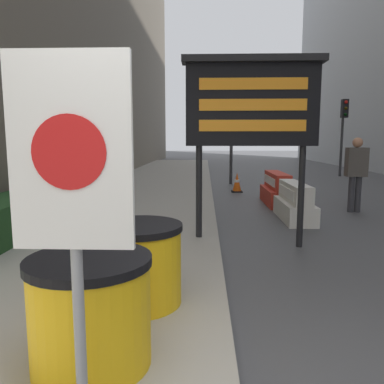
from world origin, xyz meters
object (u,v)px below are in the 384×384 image
(message_board, at_px, (252,105))
(pedestrian_worker, at_px, (356,168))
(jersey_barrier_white, at_px, (294,204))
(traffic_cone_near, at_px, (237,183))
(traffic_light_near_curb, at_px, (232,107))
(barrel_drum_foreground, at_px, (91,311))
(jersey_barrier_red_striped, at_px, (277,190))
(traffic_light_far_side, at_px, (344,121))
(warning_sign, at_px, (72,180))
(barrel_drum_middle, at_px, (138,263))

(message_board, height_order, pedestrian_worker, message_board)
(jersey_barrier_white, distance_m, traffic_cone_near, 4.42)
(traffic_light_near_curb, bearing_deg, traffic_cone_near, -88.88)
(barrel_drum_foreground, xyz_separation_m, pedestrian_worker, (4.36, 6.54, 0.51))
(jersey_barrier_red_striped, distance_m, traffic_cone_near, 2.49)
(message_board, height_order, jersey_barrier_white, message_board)
(traffic_light_far_side, bearing_deg, warning_sign, -113.78)
(warning_sign, distance_m, traffic_light_near_curb, 12.98)
(traffic_light_far_side, distance_m, pedestrian_worker, 9.60)
(barrel_drum_middle, height_order, traffic_light_near_curb, traffic_light_near_curb)
(jersey_barrier_white, bearing_deg, barrel_drum_middle, -119.22)
(message_board, distance_m, traffic_light_far_side, 13.37)
(jersey_barrier_red_striped, height_order, traffic_light_near_curb, traffic_light_near_curb)
(warning_sign, distance_m, pedestrian_worker, 8.33)
(jersey_barrier_white, bearing_deg, jersey_barrier_red_striped, 90.00)
(barrel_drum_foreground, bearing_deg, pedestrian_worker, 56.28)
(jersey_barrier_red_striped, distance_m, pedestrian_worker, 2.07)
(jersey_barrier_red_striped, bearing_deg, jersey_barrier_white, -90.00)
(barrel_drum_foreground, distance_m, barrel_drum_middle, 1.02)
(barrel_drum_middle, bearing_deg, warning_sign, -90.64)
(message_board, relative_size, traffic_light_far_side, 0.82)
(traffic_light_near_curb, distance_m, traffic_light_far_side, 6.42)
(pedestrian_worker, bearing_deg, jersey_barrier_white, 30.77)
(jersey_barrier_red_striped, bearing_deg, message_board, -106.54)
(traffic_cone_near, distance_m, pedestrian_worker, 4.30)
(traffic_light_near_curb, height_order, pedestrian_worker, traffic_light_near_curb)
(message_board, bearing_deg, barrel_drum_middle, -118.53)
(traffic_light_near_curb, xyz_separation_m, pedestrian_worker, (2.55, -5.63, -1.90))
(traffic_cone_near, height_order, traffic_light_near_curb, traffic_light_near_curb)
(traffic_cone_near, bearing_deg, barrel_drum_middle, -100.80)
(jersey_barrier_white, xyz_separation_m, traffic_cone_near, (-0.87, 4.34, -0.04))
(message_board, relative_size, traffic_cone_near, 4.61)
(barrel_drum_middle, relative_size, jersey_barrier_red_striped, 0.46)
(warning_sign, relative_size, message_board, 0.67)
(jersey_barrier_red_striped, bearing_deg, traffic_light_far_side, 60.30)
(traffic_light_near_curb, relative_size, traffic_light_far_side, 1.13)
(jersey_barrier_red_striped, bearing_deg, pedestrian_worker, -33.18)
(barrel_drum_foreground, height_order, traffic_light_far_side, traffic_light_far_side)
(jersey_barrier_red_striped, xyz_separation_m, pedestrian_worker, (1.64, -1.07, 0.67))
(warning_sign, xyz_separation_m, traffic_light_near_curb, (1.68, 12.79, 1.43))
(barrel_drum_middle, bearing_deg, traffic_light_far_side, 63.96)
(barrel_drum_foreground, relative_size, jersey_barrier_white, 0.49)
(barrel_drum_middle, xyz_separation_m, warning_sign, (-0.02, -1.63, 0.97))
(message_board, bearing_deg, warning_sign, -108.43)
(warning_sign, distance_m, jersey_barrier_white, 6.85)
(jersey_barrier_red_striped, xyz_separation_m, traffic_cone_near, (-0.87, 2.34, -0.06))
(jersey_barrier_red_striped, bearing_deg, barrel_drum_middle, -111.30)
(jersey_barrier_red_striped, xyz_separation_m, traffic_light_near_curb, (-0.91, 4.56, 2.57))
(traffic_cone_near, distance_m, traffic_light_near_curb, 3.45)
(barrel_drum_middle, height_order, warning_sign, warning_sign)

